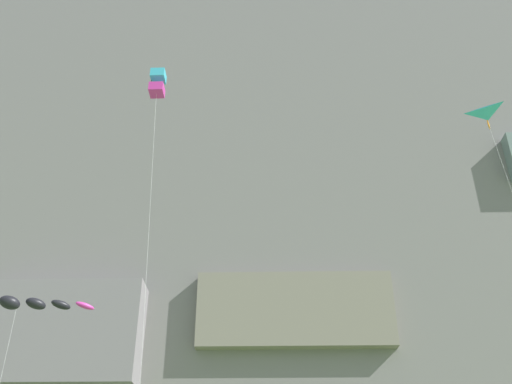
# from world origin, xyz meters

# --- Properties ---
(cliff_face) EXTENTS (180.00, 26.32, 79.51)m
(cliff_face) POSITION_xyz_m (-0.01, 67.39, 39.71)
(cliff_face) COLOR slate
(cliff_face) RESTS_ON ground
(kite_delta_mid_center) EXTENTS (2.02, 2.55, 23.99)m
(kite_delta_mid_center) POSITION_xyz_m (10.20, 30.25, 23.24)
(kite_delta_mid_center) COLOR #38B2D1
(kite_delta_mid_center) RESTS_ON ground
(kite_windsock_low_right) EXTENTS (4.35, 3.42, 14.88)m
(kite_windsock_low_right) POSITION_xyz_m (-14.40, 31.91, 14.24)
(kite_windsock_low_right) COLOR black
(kite_windsock_low_right) RESTS_ON ground
(kite_box_low_left) EXTENTS (1.76, 1.53, 27.39)m
(kite_box_low_left) POSITION_xyz_m (-8.64, 29.26, 26.48)
(kite_box_low_left) COLOR #38B2D1
(kite_box_low_left) RESTS_ON ground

